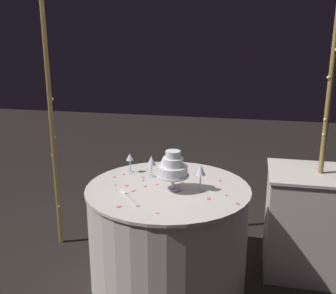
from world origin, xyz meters
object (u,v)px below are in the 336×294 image
tiered_cake (173,168)px  cake_knife (129,196)px  decorative_arch (179,64)px  main_table (168,236)px  wine_glass_0 (130,158)px  wine_glass_3 (152,161)px  side_table (303,222)px  wine_glass_1 (201,171)px  wine_glass_2 (164,160)px

tiered_cake → cake_knife: (-0.26, -0.18, -0.15)m
decorative_arch → main_table: 1.24m
tiered_cake → wine_glass_0: tiered_cake is taller
main_table → wine_glass_3: (-0.16, 0.18, 0.49)m
wine_glass_0 → decorative_arch: bearing=22.6°
wine_glass_3 → cake_knife: size_ratio=0.66×
main_table → side_table: 1.04m
wine_glass_1 → wine_glass_3: 0.43m
decorative_arch → wine_glass_3: bearing=-128.5°
wine_glass_2 → cake_knife: size_ratio=0.58×
main_table → wine_glass_1: bearing=-4.6°
decorative_arch → cake_knife: (-0.21, -0.60, -0.80)m
main_table → wine_glass_2: (-0.09, 0.28, 0.48)m
wine_glass_3 → cake_knife: (-0.05, -0.40, -0.11)m
wine_glass_3 → main_table: bearing=-47.7°
tiered_cake → wine_glass_1: 0.19m
cake_knife → main_table: bearing=46.0°
main_table → side_table: bearing=22.0°
decorative_arch → cake_knife: bearing=-109.6°
main_table → wine_glass_0: (-0.34, 0.24, 0.49)m
tiered_cake → wine_glass_3: tiered_cake is taller
main_table → wine_glass_0: wine_glass_0 is taller
wine_glass_0 → wine_glass_2: size_ratio=1.05×
side_table → decorative_arch: bearing=-179.4°
main_table → cake_knife: bearing=-134.0°
wine_glass_3 → cake_knife: wine_glass_3 is taller
side_table → wine_glass_3: 1.23m
decorative_arch → side_table: size_ratio=3.00×
wine_glass_0 → cake_knife: (0.13, -0.46, -0.11)m
wine_glass_1 → cake_knife: 0.50m
decorative_arch → cake_knife: size_ratio=9.76×
decorative_arch → wine_glass_3: decorative_arch is taller
decorative_arch → tiered_cake: (0.04, -0.42, -0.64)m
wine_glass_2 → wine_glass_3: wine_glass_3 is taller
side_table → wine_glass_0: (-1.31, -0.15, 0.46)m
side_table → wine_glass_1: 0.97m
tiered_cake → cake_knife: 0.35m
decorative_arch → main_table: bearing=-90.0°
wine_glass_1 → wine_glass_2: wine_glass_1 is taller
wine_glass_2 → tiered_cake: bearing=-67.9°
side_table → cake_knife: bearing=-152.5°
side_table → wine_glass_1: (-0.74, -0.41, 0.49)m
main_table → wine_glass_3: size_ratio=7.03×
wine_glass_1 → side_table: bearing=28.9°
decorative_arch → tiered_cake: bearing=-84.3°
decorative_arch → tiered_cake: 0.77m
side_table → wine_glass_1: wine_glass_1 is taller
wine_glass_1 → tiered_cake: bearing=-172.6°
side_table → tiered_cake: size_ratio=2.92×
decorative_arch → wine_glass_1: decorative_arch is taller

